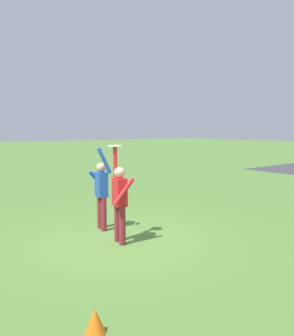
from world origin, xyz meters
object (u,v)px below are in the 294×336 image
object	(u,v)px
person_defender	(101,190)
frisbee_disc	(115,146)
person_catcher	(120,198)
field_cone_orange	(95,321)

from	to	relation	value
person_defender	frisbee_disc	xyz separation A→B (m)	(0.87, -0.15, 1.11)
person_catcher	person_defender	bearing A→B (deg)	0.00
frisbee_disc	field_cone_orange	xyz separation A→B (m)	(2.77, -2.03, -1.93)
field_cone_orange	person_defender	bearing A→B (deg)	149.07
person_defender	field_cone_orange	size ratio (longest dim) A/B	6.38
frisbee_disc	person_defender	bearing A→B (deg)	170.43
frisbee_disc	field_cone_orange	size ratio (longest dim) A/B	0.89
frisbee_disc	field_cone_orange	distance (m)	3.94
person_catcher	field_cone_orange	bearing A→B (deg)	151.44
frisbee_disc	person_catcher	bearing A→B (deg)	-9.57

